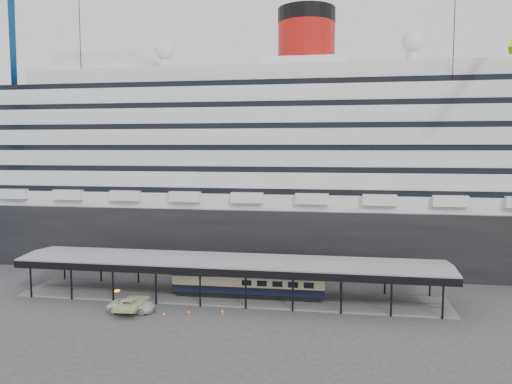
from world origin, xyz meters
TOP-DOWN VIEW (x-y plane):
  - ground at (0.00, 0.00)m, footprint 200.00×200.00m
  - cruise_ship at (0.05, 32.00)m, footprint 130.00×30.00m
  - platform_canopy at (0.00, 5.00)m, footprint 56.00×9.18m
  - port_truck at (-10.45, -2.57)m, footprint 5.70×2.85m
  - pullman_carriage at (2.48, 5.00)m, footprint 19.92×2.86m
  - traffic_cone_left at (-5.99, -3.71)m, footprint 0.44×0.44m
  - traffic_cone_mid at (-3.31, -2.73)m, footprint 0.46×0.46m
  - traffic_cone_right at (0.58, -1.82)m, footprint 0.46×0.46m

SIDE VIEW (x-z plane):
  - ground at x=0.00m, z-range 0.00..0.00m
  - traffic_cone_left at x=-5.99m, z-range 0.00..0.65m
  - traffic_cone_right at x=0.58m, z-range 0.00..0.72m
  - traffic_cone_mid at x=-3.31m, z-range 0.00..0.75m
  - port_truck at x=-10.45m, z-range 0.00..1.55m
  - platform_canopy at x=0.00m, z-range -0.29..5.01m
  - pullman_carriage at x=2.48m, z-range -7.37..12.16m
  - cruise_ship at x=0.05m, z-range -3.60..40.30m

